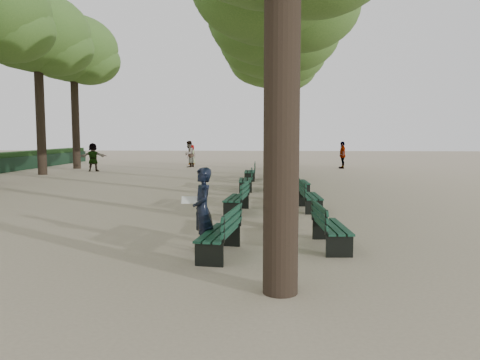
{
  "coord_description": "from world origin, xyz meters",
  "views": [
    {
      "loc": [
        1.31,
        -8.78,
        2.34
      ],
      "look_at": [
        0.6,
        3.0,
        1.2
      ],
      "focal_mm": 35.0,
      "sensor_mm": 36.0,
      "label": 1
    }
  ],
  "objects": [
    {
      "name": "bench_left_2",
      "position": [
        0.37,
        10.79,
        0.27
      ],
      "size": [
        0.64,
        1.82,
        0.92
      ],
      "color": "black",
      "rests_on": "ground"
    },
    {
      "name": "bench_right_0",
      "position": [
        2.63,
        0.87,
        0.27
      ],
      "size": [
        0.69,
        1.84,
        0.92
      ],
      "color": "black",
      "rests_on": "ground"
    },
    {
      "name": "tree_central_4",
      "position": [
        1.5,
        18.0,
        7.65
      ],
      "size": [
        6.0,
        6.0,
        9.95
      ],
      "color": "#33261C",
      "rests_on": "ground"
    },
    {
      "name": "bench_right_2",
      "position": [
        2.63,
        10.06,
        0.27
      ],
      "size": [
        0.68,
        1.83,
        0.92
      ],
      "color": "black",
      "rests_on": "ground"
    },
    {
      "name": "pedestrian_b",
      "position": [
        1.77,
        26.95,
        0.94
      ],
      "size": [
        1.26,
        0.65,
        1.87
      ],
      "primitive_type": "imported",
      "rotation": [
        0.0,
        0.0,
        0.24
      ],
      "color": "#262628",
      "rests_on": "ground"
    },
    {
      "name": "pedestrian_d",
      "position": [
        -4.74,
        27.91,
        0.78
      ],
      "size": [
        0.78,
        0.75,
        1.57
      ],
      "primitive_type": "imported",
      "rotation": [
        0.0,
        0.0,
        3.88
      ],
      "color": "#262628",
      "rests_on": "ground"
    },
    {
      "name": "tree_far_5",
      "position": [
        -12.0,
        23.0,
        8.14
      ],
      "size": [
        6.0,
        6.0,
        10.45
      ],
      "color": "#33261C",
      "rests_on": "ground"
    },
    {
      "name": "bench_right_1",
      "position": [
        2.63,
        5.73,
        0.27
      ],
      "size": [
        0.67,
        1.83,
        0.92
      ],
      "color": "black",
      "rests_on": "ground"
    },
    {
      "name": "bench_left_1",
      "position": [
        0.37,
        5.15,
        0.27
      ],
      "size": [
        0.74,
        1.85,
        0.92
      ],
      "color": "black",
      "rests_on": "ground"
    },
    {
      "name": "ground",
      "position": [
        0.0,
        0.0,
        0.0
      ],
      "size": [
        120.0,
        120.0,
        0.0
      ],
      "primitive_type": "plane",
      "color": "tan",
      "rests_on": "ground"
    },
    {
      "name": "tree_central_3",
      "position": [
        1.5,
        13.0,
        7.65
      ],
      "size": [
        6.0,
        6.0,
        9.95
      ],
      "color": "#33261C",
      "rests_on": "ground"
    },
    {
      "name": "bench_right_3",
      "position": [
        2.63,
        15.32,
        0.27
      ],
      "size": [
        0.72,
        1.84,
        0.92
      ],
      "color": "black",
      "rests_on": "ground"
    },
    {
      "name": "tree_far_4",
      "position": [
        -12.0,
        18.0,
        8.14
      ],
      "size": [
        6.0,
        6.0,
        10.45
      ],
      "color": "#33261C",
      "rests_on": "ground"
    },
    {
      "name": "bench_left_3",
      "position": [
        0.37,
        15.32,
        0.27
      ],
      "size": [
        0.61,
        1.81,
        0.92
      ],
      "color": "black",
      "rests_on": "ground"
    },
    {
      "name": "pedestrian_a",
      "position": [
        -4.43,
        24.86,
        0.95
      ],
      "size": [
        0.65,
        1.0,
        1.91
      ],
      "primitive_type": "imported",
      "rotation": [
        0.0,
        0.0,
        4.39
      ],
      "color": "#262628",
      "rests_on": "ground"
    },
    {
      "name": "tree_central_5",
      "position": [
        1.5,
        23.0,
        7.65
      ],
      "size": [
        6.0,
        6.0,
        9.95
      ],
      "color": "#33261C",
      "rests_on": "ground"
    },
    {
      "name": "pedestrian_c",
      "position": [
        6.48,
        24.15,
        0.94
      ],
      "size": [
        0.42,
        1.12,
        1.89
      ],
      "primitive_type": "imported",
      "rotation": [
        0.0,
        0.0,
        4.67
      ],
      "color": "#262628",
      "rests_on": "ground"
    },
    {
      "name": "pedestrian_e",
      "position": [
        -9.94,
        20.66,
        0.91
      ],
      "size": [
        1.73,
        0.64,
        1.82
      ],
      "primitive_type": "imported",
      "rotation": [
        0.0,
        0.0,
        3.31
      ],
      "color": "#262628",
      "rests_on": "ground"
    },
    {
      "name": "bench_left_0",
      "position": [
        0.37,
        0.1,
        0.27
      ],
      "size": [
        0.8,
        1.86,
        0.92
      ],
      "color": "black",
      "rests_on": "ground"
    },
    {
      "name": "man_with_map",
      "position": [
        0.01,
        0.37,
        0.85
      ],
      "size": [
        0.7,
        0.75,
        1.7
      ],
      "color": "black",
      "rests_on": "ground"
    }
  ]
}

